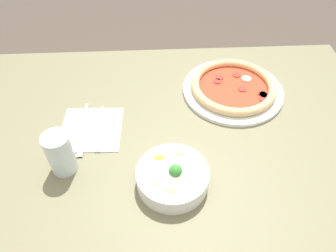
% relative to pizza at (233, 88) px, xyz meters
% --- Properties ---
extents(ground_plane, '(8.00, 8.00, 0.00)m').
position_rel_pizza_xyz_m(ground_plane, '(0.21, 0.15, -0.78)').
color(ground_plane, '#4C4238').
extents(dining_table, '(1.26, 0.81, 0.76)m').
position_rel_pizza_xyz_m(dining_table, '(0.21, 0.15, -0.13)').
color(dining_table, '#706B4C').
rests_on(dining_table, ground_plane).
extents(pizza, '(0.32, 0.32, 0.04)m').
position_rel_pizza_xyz_m(pizza, '(0.00, 0.00, 0.00)').
color(pizza, white).
rests_on(pizza, dining_table).
extents(bowl, '(0.18, 0.18, 0.07)m').
position_rel_pizza_xyz_m(bowl, '(0.21, 0.34, 0.01)').
color(bowl, white).
rests_on(bowl, dining_table).
extents(napkin, '(0.18, 0.18, 0.00)m').
position_rel_pizza_xyz_m(napkin, '(0.43, 0.14, -0.02)').
color(napkin, white).
rests_on(napkin, dining_table).
extents(fork, '(0.02, 0.17, 0.00)m').
position_rel_pizza_xyz_m(fork, '(0.41, 0.14, -0.01)').
color(fork, silver).
rests_on(fork, napkin).
extents(knife, '(0.02, 0.20, 0.01)m').
position_rel_pizza_xyz_m(knife, '(0.45, 0.13, -0.01)').
color(knife, silver).
rests_on(knife, napkin).
extents(glass, '(0.07, 0.07, 0.12)m').
position_rel_pizza_xyz_m(glass, '(0.49, 0.27, 0.04)').
color(glass, silver).
rests_on(glass, dining_table).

